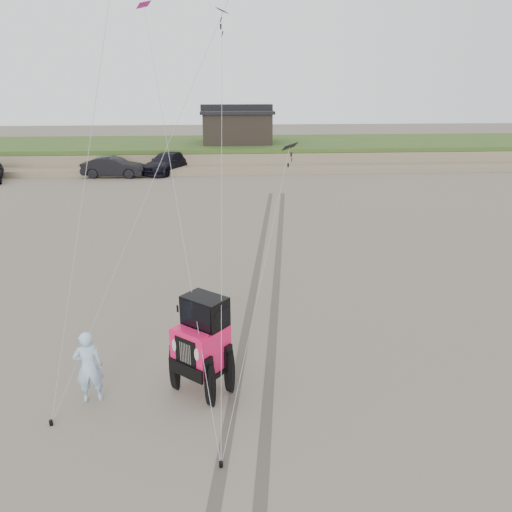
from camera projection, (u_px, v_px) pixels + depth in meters
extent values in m
plane|color=#6B6054|center=(210.00, 412.00, 11.07)|extent=(160.00, 160.00, 0.00)
cube|color=#7A6B54|center=(215.00, 153.00, 46.62)|extent=(160.00, 12.00, 1.40)
cube|color=#2D4719|center=(215.00, 144.00, 46.34)|extent=(160.00, 12.00, 0.35)
cube|color=#7A6B54|center=(215.00, 169.00, 40.65)|extent=(160.00, 3.50, 0.50)
cube|color=black|center=(237.00, 128.00, 45.05)|extent=(6.00, 5.00, 2.60)
cube|color=black|center=(237.00, 112.00, 44.58)|extent=(6.40, 5.40, 0.25)
cube|color=black|center=(237.00, 107.00, 44.46)|extent=(6.40, 1.20, 0.50)
imported|color=black|center=(113.00, 167.00, 38.33)|extent=(4.84, 2.06, 1.55)
imported|color=black|center=(168.00, 163.00, 40.13)|extent=(4.52, 5.95, 1.60)
imported|color=#99BEED|center=(89.00, 367.00, 11.21)|extent=(0.70, 0.52, 1.75)
cube|color=#DB1B98|center=(144.00, 5.00, 17.45)|extent=(0.54, 0.59, 0.30)
cube|color=black|center=(222.00, 10.00, 15.31)|extent=(0.40, 0.53, 0.15)
cube|color=black|center=(290.00, 147.00, 15.80)|extent=(0.52, 0.46, 0.28)
cylinder|color=black|center=(51.00, 423.00, 10.63)|extent=(0.08, 0.08, 0.12)
cylinder|color=black|center=(221.00, 465.00, 9.46)|extent=(0.08, 0.08, 0.12)
cube|color=#4C443D|center=(256.00, 277.00, 18.71)|extent=(4.42, 29.74, 0.01)
cube|color=#4C443D|center=(277.00, 277.00, 18.76)|extent=(4.42, 29.74, 0.01)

